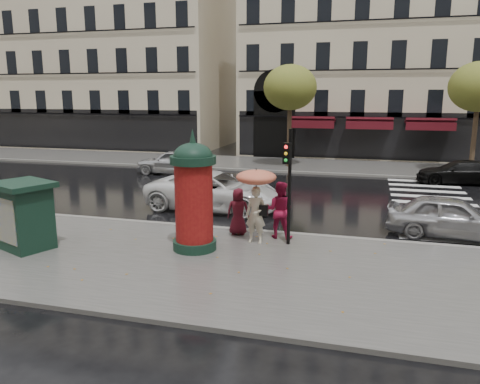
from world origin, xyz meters
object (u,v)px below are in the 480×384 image
(car_black, at_px, (459,172))
(morris_column, at_px, (194,193))
(woman_umbrella, at_px, (256,194))
(man_burgundy, at_px, (238,211))
(car_white, at_px, (214,191))
(traffic_light, at_px, (289,176))
(woman_red, at_px, (280,210))
(newsstand, at_px, (24,214))
(car_far_silver, at_px, (173,162))
(car_silver, at_px, (452,217))

(car_black, bearing_deg, morris_column, -38.45)
(morris_column, bearing_deg, woman_umbrella, 33.93)
(woman_umbrella, distance_m, car_black, 15.66)
(man_burgundy, xyz_separation_m, car_white, (-2.05, 3.58, -0.12))
(morris_column, height_order, traffic_light, morris_column)
(traffic_light, bearing_deg, woman_red, 119.70)
(car_white, bearing_deg, traffic_light, -136.17)
(traffic_light, height_order, car_black, traffic_light)
(morris_column, bearing_deg, newsstand, -165.57)
(woman_red, xyz_separation_m, car_white, (-3.46, 3.58, -0.27))
(woman_red, bearing_deg, morris_column, 42.97)
(woman_red, distance_m, car_white, 4.99)
(morris_column, xyz_separation_m, car_black, (9.82, 14.44, -1.25))
(car_black, bearing_deg, man_burgundy, -39.62)
(traffic_light, relative_size, newsstand, 1.70)
(man_burgundy, relative_size, car_far_silver, 0.35)
(morris_column, distance_m, car_silver, 8.76)
(man_burgundy, relative_size, newsstand, 0.74)
(man_burgundy, height_order, car_far_silver, man_burgundy)
(traffic_light, bearing_deg, man_burgundy, 159.62)
(traffic_light, relative_size, car_silver, 0.86)
(car_black, bearing_deg, car_far_silver, -89.57)
(morris_column, bearing_deg, car_silver, 25.73)
(woman_umbrella, height_order, man_burgundy, woman_umbrella)
(woman_umbrella, distance_m, car_white, 5.24)
(car_white, xyz_separation_m, car_black, (11.00, 9.02, -0.16))
(morris_column, xyz_separation_m, car_white, (-1.18, 5.43, -1.09))
(woman_umbrella, xyz_separation_m, woman_red, (0.63, 0.72, -0.66))
(newsstand, bearing_deg, car_far_silver, 95.27)
(car_white, xyz_separation_m, car_far_silver, (-5.18, 7.70, -0.03))
(car_silver, bearing_deg, car_black, -4.12)
(woman_umbrella, xyz_separation_m, car_far_silver, (-8.02, 12.01, -0.95))
(car_silver, bearing_deg, traffic_light, 123.19)
(woman_red, height_order, traffic_light, traffic_light)
(traffic_light, bearing_deg, woman_umbrella, -176.75)
(morris_column, xyz_separation_m, car_far_silver, (-6.35, 13.12, -1.12))
(woman_umbrella, xyz_separation_m, newsstand, (-6.69, -2.41, -0.53))
(man_burgundy, height_order, traffic_light, traffic_light)
(woman_umbrella, height_order, car_white, woman_umbrella)
(woman_umbrella, bearing_deg, man_burgundy, 137.48)
(woman_umbrella, xyz_separation_m, morris_column, (-1.66, -1.12, 0.16))
(woman_umbrella, bearing_deg, car_white, 123.38)
(woman_umbrella, distance_m, newsstand, 7.13)
(woman_umbrella, height_order, car_silver, woman_umbrella)
(woman_umbrella, distance_m, car_silver, 6.78)
(newsstand, bearing_deg, car_black, 46.67)
(morris_column, distance_m, car_white, 5.66)
(man_burgundy, xyz_separation_m, newsstand, (-5.90, -3.14, 0.27))
(man_burgundy, height_order, morris_column, morris_column)
(newsstand, bearing_deg, woman_red, 23.21)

